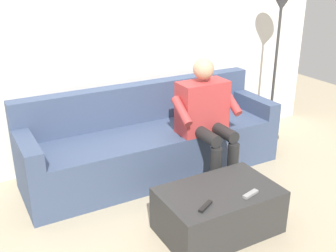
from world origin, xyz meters
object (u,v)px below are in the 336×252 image
floor_lamp (281,13)px  remote_black (205,206)px  couch (152,143)px  remote_gray (251,194)px  coffee_table (218,210)px  person_solo_seated (206,114)px

floor_lamp → remote_black: bearing=36.5°
couch → remote_gray: (-0.15, 1.25, 0.07)m
coffee_table → remote_gray: size_ratio=6.13×
remote_gray → remote_black: (0.37, -0.02, -0.00)m
coffee_table → remote_gray: bearing=133.0°
remote_gray → floor_lamp: bearing=29.1°
floor_lamp → person_solo_seated: bearing=20.1°
coffee_table → person_solo_seated: (-0.36, -0.73, 0.46)m
couch → coffee_table: (0.00, 1.08, -0.12)m
person_solo_seated → floor_lamp: bearing=-159.9°
person_solo_seated → remote_gray: size_ratio=7.90×
remote_black → floor_lamp: (-1.76, -1.31, 1.04)m
couch → coffee_table: bearing=90.0°
couch → floor_lamp: (-1.55, -0.08, 1.11)m
person_solo_seated → remote_gray: 0.96m
remote_black → floor_lamp: 2.43m
couch → floor_lamp: 1.90m
coffee_table → person_solo_seated: size_ratio=0.78×
remote_gray → floor_lamp: (-1.39, -1.33, 1.04)m
floor_lamp → coffee_table: bearing=37.0°
couch → person_solo_seated: bearing=136.1°
floor_lamp → couch: bearing=3.1°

